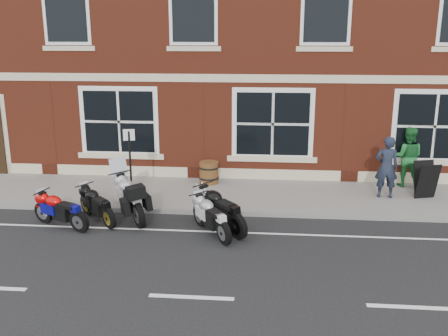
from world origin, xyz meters
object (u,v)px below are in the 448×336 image
Objects in this scene: moto_naked_black at (220,207)px; pedestrian_left at (386,167)px; moto_sport_red at (60,209)px; moto_sport_silver at (212,215)px; parking_sign at (130,162)px; moto_touring_silver at (131,195)px; a_board_sign at (426,180)px; moto_sport_black at (97,203)px; barrel_planter at (209,172)px; pedestrian_right at (408,157)px.

moto_naked_black is 5.27m from pedestrian_left.
pedestrian_left reaches higher than moto_sport_red.
moto_sport_silver is at bearing 34.79° from pedestrian_left.
moto_sport_red is at bearing -149.06° from parking_sign.
moto_naked_black is at bearing 32.14° from pedestrian_left.
moto_touring_silver is at bearing 126.37° from moto_naked_black.
moto_naked_black is at bearing -34.95° from parking_sign.
moto_naked_black is (2.44, -0.61, -0.05)m from moto_touring_silver.
a_board_sign is 0.49× the size of parking_sign.
barrel_planter is (2.54, 3.26, -0.01)m from moto_sport_black.
a_board_sign is at bearing -1.02° from parking_sign.
moto_sport_red is 1.03× the size of moto_sport_silver.
parking_sign is at bearing 115.39° from moto_sport_silver.
pedestrian_right is (5.49, 3.75, 0.50)m from moto_naked_black.
pedestrian_left reaches higher than a_board_sign.
moto_naked_black is (3.23, -0.24, 0.08)m from moto_sport_black.
pedestrian_right is (8.71, 3.51, 0.58)m from moto_sport_black.
barrel_planter is at bearing 28.43° from moto_touring_silver.
parking_sign is (-0.11, 0.49, 0.77)m from moto_touring_silver.
moto_sport_red is 1.62× the size of a_board_sign.
parking_sign is at bearing 7.15° from moto_sport_black.
moto_sport_red is 0.91× the size of pedestrian_right.
pedestrian_right is at bearing 3.58° from moto_sport_silver.
moto_touring_silver is 2.51m from moto_naked_black.
moto_sport_red is 0.94× the size of pedestrian_left.
pedestrian_left is at bearing -15.02° from moto_touring_silver.
moto_naked_black reaches higher than moto_sport_silver.
moto_naked_black reaches higher than moto_sport_black.
parking_sign reaches higher than moto_sport_silver.
moto_sport_black is 8.17m from pedestrian_left.
moto_sport_silver is at bearing -43.50° from parking_sign.
parking_sign is (-1.85, -2.40, 0.90)m from barrel_planter.
pedestrian_left is 0.97× the size of pedestrian_right.
moto_touring_silver is at bearing 18.48° from pedestrian_left.
barrel_planter is (-0.69, 3.50, -0.08)m from moto_naked_black.
moto_touring_silver is 1.92× the size of a_board_sign.
a_board_sign is 6.51m from barrel_planter.
parking_sign reaches higher than moto_naked_black.
barrel_planter is at bearing 40.76° from parking_sign.
moto_sport_silver is at bearing -54.14° from moto_touring_silver.
pedestrian_right is (7.92, 3.14, 0.45)m from moto_touring_silver.
moto_sport_silver is 0.95× the size of moto_naked_black.
parking_sign reaches higher than moto_touring_silver.
moto_sport_black is at bearing -139.85° from parking_sign.
pedestrian_right is 0.86× the size of parking_sign.
moto_sport_red is at bearing 178.10° from moto_touring_silver.
moto_sport_black is at bearing 174.81° from moto_touring_silver.
pedestrian_left is (4.75, 2.94, 0.54)m from moto_sport_silver.
moto_sport_black is at bearing 37.47° from pedestrian_right.
parking_sign is at bearing 33.78° from pedestrian_right.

